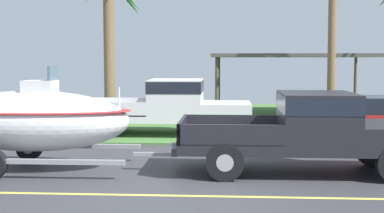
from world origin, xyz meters
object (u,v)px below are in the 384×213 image
Objects in this scene: boat_on_trailer at (30,120)px; parked_pickup_background at (175,105)px; palm_tree_far_right at (111,9)px; pickup_truck_towing at (315,128)px; parked_sedan_near at (358,119)px; carport_awning at (293,57)px.

boat_on_trailer reaches higher than parked_pickup_background.
pickup_truck_towing is at bearing -50.88° from palm_tree_far_right.
pickup_truck_towing is 6.59m from parked_pickup_background.
palm_tree_far_right is (0.27, 7.60, 3.23)m from boat_on_trailer.
boat_on_trailer is at bearing -180.00° from pickup_truck_towing.
parked_pickup_background reaches higher than parked_sedan_near.
pickup_truck_towing is at bearing 0.00° from boat_on_trailer.
parked_pickup_background is 5.82m from parked_sedan_near.
pickup_truck_towing is at bearing -113.73° from parked_sedan_near.
parked_sedan_near is at bearing -18.22° from palm_tree_far_right.
pickup_truck_towing is at bearing -56.47° from parked_pickup_background.
palm_tree_far_right is (-8.32, 2.74, 3.70)m from parked_sedan_near.
parked_sedan_near is 7.21m from carport_awning.
parked_sedan_near is (2.14, 4.86, -0.34)m from pickup_truck_towing.
palm_tree_far_right is at bearing 161.78° from parked_sedan_near.
boat_on_trailer is 0.99× the size of parked_pickup_background.
pickup_truck_towing is 0.95× the size of boat_on_trailer.
parked_sedan_near is at bearing -6.23° from parked_pickup_background.
pickup_truck_towing is 5.32m from parked_sedan_near.
boat_on_trailer is (-6.45, -0.00, 0.13)m from pickup_truck_towing.
parked_pickup_background is at bearing 62.90° from boat_on_trailer.
pickup_truck_towing is 1.24× the size of parked_sedan_near.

